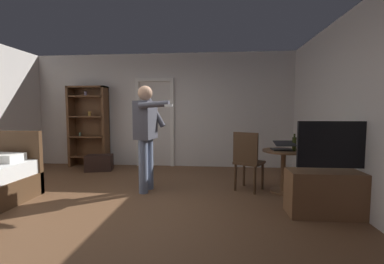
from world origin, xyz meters
The scene contains 12 objects.
ground_plane centered at (0.00, 0.00, 0.00)m, with size 6.85×6.85×0.00m, color brown.
wall_back centered at (0.00, 2.83, 1.36)m, with size 6.47×0.12×2.72m, color silver.
wall_right centered at (3.18, 0.00, 1.36)m, with size 0.12×5.77×2.72m, color silver.
doorway_frame centered at (-0.17, 2.75, 1.22)m, with size 0.93×0.08×2.13m.
bookshelf centered at (-1.76, 2.60, 1.04)m, with size 0.93×0.32×1.93m.
tv_flatscreen centered at (2.82, -0.02, 0.36)m, with size 1.19×0.40×1.21m.
side_table centered at (2.40, 0.91, 0.47)m, with size 0.67×0.67×0.70m.
laptop centered at (2.38, 0.86, 0.75)m, with size 0.35×0.35×0.16m.
bottle_on_table centered at (2.54, 0.83, 0.82)m, with size 0.06×0.06×0.27m.
wooden_chair centered at (1.83, 0.92, 0.54)m, with size 0.58×0.58×0.99m.
person_blue_shirt centered at (0.15, 0.77, 1.01)m, with size 0.67×0.64×1.75m.
suitcase_dark centered at (-1.31, 2.14, 0.18)m, with size 0.57×0.38×0.35m, color black.
Camera 1 is at (1.27, -3.29, 1.32)m, focal length 23.61 mm.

